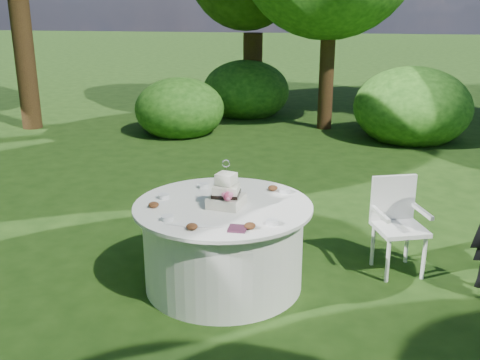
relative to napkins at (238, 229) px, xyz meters
name	(u,v)px	position (x,y,z in m)	size (l,w,h in m)	color
ground	(224,284)	(-0.22, 0.53, -0.78)	(80.00, 80.00, 0.00)	#19360E
napkins	(238,229)	(0.00, 0.00, 0.00)	(0.14, 0.14, 0.02)	#451D32
feather_plume	(193,225)	(-0.36, 0.02, 0.00)	(0.48, 0.07, 0.01)	white
table	(223,245)	(-0.22, 0.53, -0.39)	(1.56, 1.56, 0.77)	white
cake	(226,194)	(-0.18, 0.49, 0.10)	(0.32, 0.32, 0.42)	silver
chair	(397,217)	(1.33, 1.11, -0.26)	(0.55, 0.55, 0.90)	white
votives	(218,201)	(-0.26, 0.54, 0.01)	(1.15, 0.95, 0.04)	white
petal_cups	(218,210)	(-0.22, 0.33, 0.02)	(1.05, 1.11, 0.05)	#562D16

